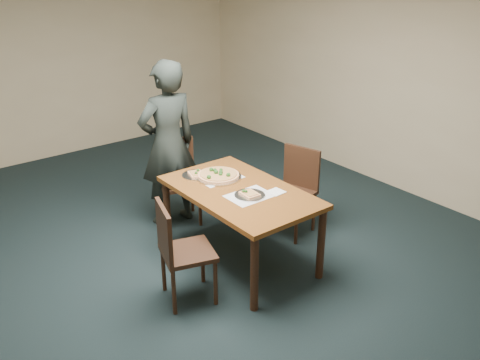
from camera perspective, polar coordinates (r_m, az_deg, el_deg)
ground at (r=5.03m, az=-2.69°, el=-10.44°), size 8.00×8.00×0.00m
room_shell at (r=4.30m, az=-3.13°, el=9.13°), size 8.00×8.00×8.00m
dining_table at (r=4.98m, az=0.00°, el=-2.02°), size 0.90×1.50×0.75m
chair_far at (r=5.88m, az=-6.69°, el=0.50°), size 0.54×0.54×0.91m
chair_left at (r=4.51m, az=-6.57°, el=-7.17°), size 0.52×0.52×0.91m
chair_right at (r=5.62m, az=5.94°, el=-0.60°), size 0.52×0.52×0.91m
diner at (r=5.69m, az=-7.68°, el=3.77°), size 0.68×0.46×1.79m
placemat_main at (r=5.21m, az=-2.30°, el=0.30°), size 0.42×0.32×0.00m
placemat_near at (r=4.82m, az=1.04°, el=-1.69°), size 0.40×0.30×0.00m
pizza_pan at (r=5.20m, az=-2.31°, el=0.51°), size 0.44×0.44×0.07m
slice_plate_near at (r=4.82m, az=1.02°, el=-1.56°), size 0.28×0.28×0.05m
slice_plate_far at (r=5.26m, az=-4.70°, el=0.59°), size 0.28×0.28×0.06m
napkin at (r=4.90m, az=3.86°, el=-1.27°), size 0.15×0.15×0.01m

